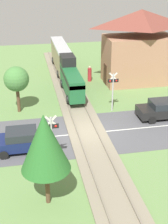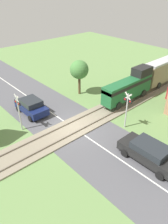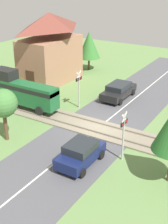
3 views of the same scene
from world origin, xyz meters
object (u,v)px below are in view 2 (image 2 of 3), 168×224
Objects in this scene: car_far_side at (150,153)px; crossing_signal_west_approach at (18,108)px; car_near_crossing at (31,106)px; crossing_signal_east_approach at (127,106)px; pedestrian_by_station at (168,93)px; train at (153,75)px.

car_far_side is 1.33× the size of crossing_signal_west_approach.
car_near_crossing is 9.22m from crossing_signal_east_approach.
pedestrian_by_station is at bearing 69.76° from crossing_signal_west_approach.
pedestrian_by_station is at bearing -13.56° from train.
car_far_side is at bearing 27.14° from crossing_signal_west_approach.
crossing_signal_east_approach is at bearing 151.76° from car_far_side.
train is 12.58m from car_far_side.
crossing_signal_east_approach reaches higher than car_near_crossing.
train reaches higher than car_near_crossing.
crossing_signal_east_approach is (-3.90, 2.10, 1.39)m from car_far_side.
crossing_signal_east_approach is (5.81, 7.07, 0.00)m from crossing_signal_west_approach.
train is at bearing 70.54° from car_near_crossing.
car_near_crossing is at bearing 131.20° from crossing_signal_west_approach.
crossing_signal_west_approach reaches higher than train.
car_far_side is at bearing -57.12° from train.
crossing_signal_west_approach is (-9.71, -4.98, 1.39)m from car_far_side.
crossing_signal_west_approach is (-2.90, -15.50, 0.31)m from train.
crossing_signal_west_approach reaches higher than car_near_crossing.
train is 3.38× the size of car_far_side.
pedestrian_by_station reaches higher than car_far_side.
crossing_signal_west_approach is at bearing -48.80° from car_near_crossing.
crossing_signal_west_approach reaches higher than car_far_side.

